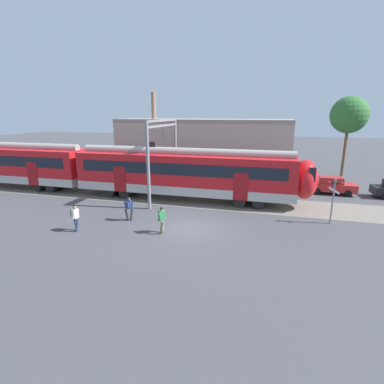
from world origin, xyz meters
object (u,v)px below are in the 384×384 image
pedestrian_white (75,216)px  parked_car_red (332,185)px  pedestrian_navy (129,207)px  commuter_train (92,168)px  pedestrian_green (162,218)px  crossing_signal (334,194)px

pedestrian_white → parked_car_red: bearing=39.4°
pedestrian_navy → commuter_train: bearing=137.9°
pedestrian_white → pedestrian_green: 5.32m
pedestrian_navy → crossing_signal: (13.01, 2.94, 1.02)m
commuter_train → pedestrian_white: 9.55m
pedestrian_green → crossing_signal: bearing=23.7°
commuter_train → pedestrian_white: size_ratio=22.83×
pedestrian_green → parked_car_red: bearing=47.9°
pedestrian_white → pedestrian_green: (5.21, 1.06, -0.03)m
pedestrian_white → pedestrian_navy: size_ratio=1.00×
commuter_train → pedestrian_navy: (6.54, -5.92, -1.26)m
pedestrian_white → parked_car_red: 21.51m
pedestrian_navy → crossing_signal: crossing_signal is taller
pedestrian_green → crossing_signal: 11.07m
pedestrian_white → pedestrian_navy: bearing=48.0°
commuter_train → crossing_signal: 19.78m
pedestrian_white → crossing_signal: 16.29m
pedestrian_navy → parked_car_red: pedestrian_navy is taller
commuter_train → pedestrian_green: size_ratio=22.83×
parked_car_red → crossing_signal: (-1.32, -8.17, 1.23)m
pedestrian_green → pedestrian_navy: bearing=153.0°
pedestrian_navy → parked_car_red: (14.33, 11.11, -0.21)m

